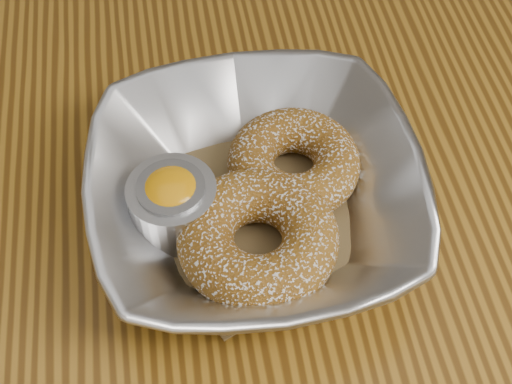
{
  "coord_description": "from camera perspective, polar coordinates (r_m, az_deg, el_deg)",
  "views": [
    {
      "loc": [
        -0.05,
        -0.27,
        1.18
      ],
      "look_at": [
        -0.01,
        0.02,
        0.78
      ],
      "focal_mm": 50.0,
      "sensor_mm": 36.0,
      "label": 1
    }
  ],
  "objects": [
    {
      "name": "table",
      "position": [
        0.59,
        1.1,
        -8.66
      ],
      "size": [
        1.2,
        0.8,
        0.75
      ],
      "color": "brown",
      "rests_on": "ground_plane"
    },
    {
      "name": "serving_bowl",
      "position": [
        0.49,
        -0.0,
        -0.13
      ],
      "size": [
        0.23,
        0.23,
        0.06
      ],
      "primitive_type": "imported",
      "color": "#B7B9BE",
      "rests_on": "table"
    },
    {
      "name": "parchment",
      "position": [
        0.51,
        -0.0,
        -1.4
      ],
      "size": [
        0.19,
        0.19,
        0.0
      ],
      "primitive_type": "cube",
      "rotation": [
        0.0,
        0.0,
        0.43
      ],
      "color": "brown",
      "rests_on": "table"
    },
    {
      "name": "donut_back",
      "position": [
        0.51,
        3.03,
        2.35
      ],
      "size": [
        0.12,
        0.12,
        0.03
      ],
      "primitive_type": "torus",
      "rotation": [
        0.0,
        0.0,
        -0.31
      ],
      "color": "brown",
      "rests_on": "parchment"
    },
    {
      "name": "donut_front",
      "position": [
        0.47,
        0.16,
        -3.69
      ],
      "size": [
        0.14,
        0.14,
        0.04
      ],
      "primitive_type": "torus",
      "rotation": [
        0.0,
        0.0,
        0.48
      ],
      "color": "brown",
      "rests_on": "parchment"
    },
    {
      "name": "ramekin",
      "position": [
        0.49,
        -6.65,
        -0.84
      ],
      "size": [
        0.06,
        0.06,
        0.05
      ],
      "color": "#B7B9BE",
      "rests_on": "table"
    }
  ]
}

